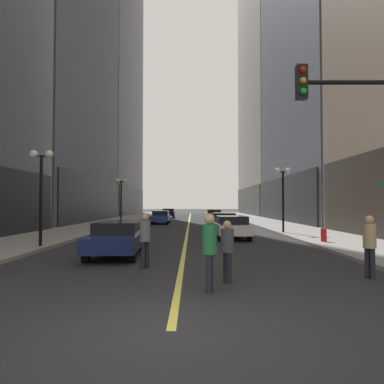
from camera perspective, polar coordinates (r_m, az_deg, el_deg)
name	(u,v)px	position (r m, az deg, el deg)	size (l,w,h in m)	color
ground_plane	(189,222)	(40.84, -0.53, -4.72)	(200.00, 200.00, 0.00)	#262628
sidewalk_left	(116,221)	(41.73, -11.97, -4.52)	(4.50, 78.00, 0.15)	gray
sidewalk_right	(262,221)	(41.60, 10.94, -4.53)	(4.50, 78.00, 0.15)	gray
lane_centre_stripe	(189,222)	(40.84, -0.53, -4.72)	(0.16, 70.00, 0.01)	#E5D64C
building_right_far	(284,21)	(76.01, 14.41, 24.69)	(14.36, 26.00, 72.05)	#A8A399
car_navy	(117,237)	(14.56, -11.71, -6.97)	(2.01, 4.78, 1.32)	#141E4C
car_white	(230,226)	(21.18, 6.11, -5.40)	(1.97, 4.56, 1.32)	silver
car_maroon	(224,220)	(28.41, 5.01, -4.50)	(2.06, 4.61, 1.32)	maroon
car_blue	(160,217)	(36.76, -5.05, -3.91)	(1.78, 4.26, 1.32)	navy
car_yellow	(213,214)	(45.57, 3.40, -3.52)	(1.94, 4.29, 1.32)	yellow
car_black	(168,213)	(52.58, -3.82, -3.30)	(1.90, 4.14, 1.32)	black
pedestrian_in_green_parka	(209,246)	(8.37, 2.74, -8.56)	(0.39, 0.39, 1.79)	black
pedestrian_in_grey_suit	(145,236)	(11.56, -7.49, -6.94)	(0.48, 0.48, 1.71)	black
pedestrian_with_orange_bag	(227,247)	(9.45, 5.53, -8.58)	(0.45, 0.45, 1.59)	black
pedestrian_in_tan_trench	(369,242)	(10.96, 26.21, -7.07)	(0.45, 0.45, 1.71)	black
traffic_light_near_right	(384,138)	(10.72, 28.12, 7.58)	(3.43, 0.35, 5.65)	black
street_lamp_left_near	(41,176)	(17.43, -22.81, 2.33)	(1.06, 0.36, 4.43)	black
street_lamp_left_far	(121,191)	(34.88, -11.19, 0.18)	(1.06, 0.36, 4.43)	black
street_lamp_right_mid	(283,185)	(24.76, 14.12, 1.03)	(1.06, 0.36, 4.43)	black
fire_hydrant_right	(323,236)	(19.23, 20.04, -6.61)	(0.28, 0.28, 0.80)	red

